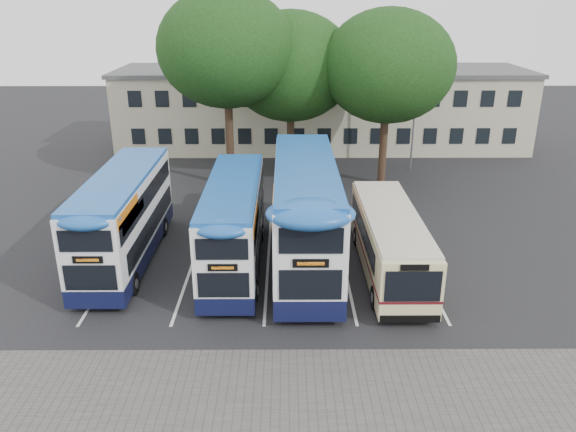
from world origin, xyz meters
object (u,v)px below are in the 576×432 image
(tree_mid, at_px, (291,67))
(bus_dd_mid, at_px, (234,221))
(bus_single, at_px, (390,238))
(tree_left, at_px, (226,49))
(tree_right, at_px, (388,66))
(lamp_post, at_px, (416,98))
(bus_dd_right, at_px, (305,209))
(bus_dd_left, at_px, (124,214))

(tree_mid, relative_size, bus_dd_mid, 1.12)
(tree_mid, distance_m, bus_single, 16.36)
(tree_left, distance_m, tree_right, 9.90)
(lamp_post, bearing_deg, bus_dd_mid, -126.25)
(tree_right, xyz_separation_m, bus_dd_right, (-5.42, -11.68, -4.92))
(tree_left, xyz_separation_m, tree_mid, (3.88, 2.47, -1.33))
(tree_right, xyz_separation_m, bus_single, (-1.70, -12.57, -5.95))
(lamp_post, bearing_deg, tree_right, -128.66)
(lamp_post, height_order, bus_dd_right, lamp_post)
(bus_dd_right, bearing_deg, tree_left, 111.25)
(tree_left, height_order, tree_mid, tree_left)
(bus_dd_mid, bearing_deg, bus_dd_right, 6.38)
(tree_left, bearing_deg, tree_right, 1.82)
(lamp_post, relative_size, bus_dd_left, 0.91)
(tree_left, xyz_separation_m, bus_dd_mid, (1.23, -11.72, -6.40))
(lamp_post, bearing_deg, tree_left, -163.89)
(lamp_post, distance_m, bus_dd_right, 17.17)
(tree_left, height_order, bus_dd_mid, tree_left)
(tree_mid, bearing_deg, bus_dd_right, -87.79)
(bus_dd_mid, height_order, bus_single, bus_dd_mid)
(bus_single, bearing_deg, tree_mid, 106.09)
(tree_right, bearing_deg, bus_single, -97.71)
(tree_right, bearing_deg, tree_mid, 160.05)
(bus_dd_mid, xyz_separation_m, bus_single, (6.90, -0.54, -0.62))
(bus_dd_mid, bearing_deg, lamp_post, 53.75)
(bus_dd_left, bearing_deg, bus_dd_mid, -7.53)
(bus_dd_mid, bearing_deg, bus_single, -4.45)
(tree_left, bearing_deg, bus_dd_left, -109.17)
(tree_right, relative_size, bus_dd_mid, 1.14)
(tree_left, bearing_deg, lamp_post, 16.11)
(tree_mid, xyz_separation_m, bus_single, (4.25, -14.73, -5.69))
(bus_dd_left, relative_size, bus_dd_right, 0.87)
(tree_left, height_order, bus_dd_left, tree_left)
(tree_left, xyz_separation_m, bus_dd_right, (4.42, -11.37, -5.99))
(bus_dd_left, distance_m, bus_dd_mid, 5.12)
(tree_left, xyz_separation_m, bus_dd_left, (-3.84, -11.05, -6.32))
(tree_mid, xyz_separation_m, bus_dd_left, (-7.73, -13.52, -4.99))
(tree_left, height_order, tree_right, tree_left)
(tree_left, relative_size, tree_mid, 1.12)
(bus_single, bearing_deg, bus_dd_left, 174.24)
(tree_right, height_order, bus_dd_right, tree_right)
(tree_right, relative_size, bus_single, 1.17)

